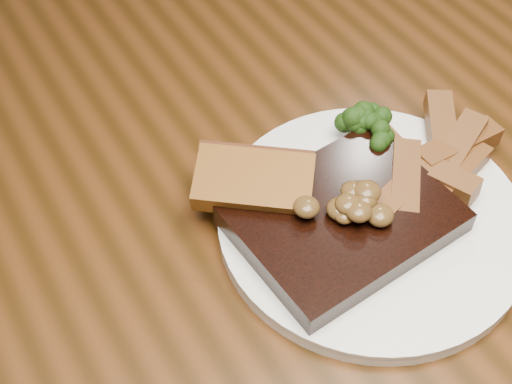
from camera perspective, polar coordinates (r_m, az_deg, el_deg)
dining_table at (r=0.74m, az=0.20°, el=-5.10°), size 1.60×0.90×0.75m
plate at (r=0.65m, az=9.17°, el=-2.40°), size 0.33×0.33×0.01m
steak at (r=0.63m, az=6.98°, el=-2.21°), size 0.19×0.15×0.03m
steak_bone at (r=0.61m, az=10.35°, el=-6.46°), size 0.15×0.02×0.02m
mushroom_pile at (r=0.60m, az=7.14°, el=-0.85°), size 0.07×0.07×0.03m
garlic_bread at (r=0.64m, az=-0.17°, el=-0.34°), size 0.12×0.11×0.02m
potato_wedges at (r=0.68m, az=12.50°, el=1.60°), size 0.12×0.12×0.02m
broccoli_cluster at (r=0.69m, az=7.98°, el=4.98°), size 0.06×0.06×0.04m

